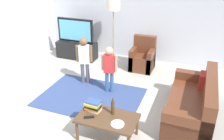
{
  "coord_description": "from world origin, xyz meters",
  "views": [
    {
      "loc": [
        1.66,
        -3.73,
        2.87
      ],
      "look_at": [
        0.0,
        0.6,
        0.65
      ],
      "focal_mm": 39.06,
      "sensor_mm": 36.0,
      "label": 1
    }
  ],
  "objects": [
    {
      "name": "child_near_tv",
      "position": [
        -0.84,
        0.97,
        0.69
      ],
      "size": [
        0.37,
        0.21,
        1.15
      ],
      "color": "#4C4C59",
      "rests_on": "ground"
    },
    {
      "name": "child_center",
      "position": [
        -0.13,
        0.78,
        0.65
      ],
      "size": [
        0.36,
        0.17,
        1.08
      ],
      "color": "#33598C",
      "rests_on": "ground"
    },
    {
      "name": "wall_back",
      "position": [
        0.0,
        3.0,
        1.35
      ],
      "size": [
        6.0,
        0.12,
        2.7
      ],
      "primitive_type": "cube",
      "color": "silver",
      "rests_on": "ground"
    },
    {
      "name": "tv",
      "position": [
        -1.78,
        2.28,
        0.85
      ],
      "size": [
        1.1,
        0.28,
        0.71
      ],
      "color": "black",
      "rests_on": "tv_stand"
    },
    {
      "name": "bottle",
      "position": [
        0.46,
        -0.55,
        0.55
      ],
      "size": [
        0.06,
        0.06,
        0.31
      ],
      "color": "#4C3319",
      "rests_on": "coffee_table"
    },
    {
      "name": "plate",
      "position": [
        0.63,
        -0.79,
        0.43
      ],
      "size": [
        0.22,
        0.22,
        0.02
      ],
      "color": "white",
      "rests_on": "coffee_table"
    },
    {
      "name": "area_rug",
      "position": [
        -0.43,
        0.4,
        0.0
      ],
      "size": [
        2.2,
        1.6,
        0.01
      ],
      "primitive_type": "cube",
      "color": "#33477A",
      "rests_on": "ground"
    },
    {
      "name": "armchair",
      "position": [
        0.26,
        2.26,
        0.3
      ],
      "size": [
        0.6,
        0.6,
        0.9
      ],
      "color": "brown",
      "rests_on": "ground"
    },
    {
      "name": "tv_stand",
      "position": [
        -1.78,
        2.3,
        0.24
      ],
      "size": [
        1.2,
        0.44,
        0.5
      ],
      "color": "black",
      "rests_on": "ground"
    },
    {
      "name": "book_stack",
      "position": [
        0.1,
        -0.57,
        0.51
      ],
      "size": [
        0.28,
        0.22,
        0.18
      ],
      "color": "white",
      "rests_on": "coffee_table"
    },
    {
      "name": "couch",
      "position": [
        1.74,
        0.42,
        0.29
      ],
      "size": [
        0.8,
        1.8,
        0.86
      ],
      "color": "brown",
      "rests_on": "ground"
    },
    {
      "name": "ground",
      "position": [
        0.0,
        0.0,
        0.0
      ],
      "size": [
        7.8,
        7.8,
        0.0
      ],
      "primitive_type": "plane",
      "color": "#B2ADA3"
    },
    {
      "name": "tv_remote",
      "position": [
        0.13,
        -0.79,
        0.43
      ],
      "size": [
        0.17,
        0.12,
        0.02
      ],
      "primitive_type": "cube",
      "rotation": [
        0.0,
        0.0,
        0.49
      ],
      "color": "black",
      "rests_on": "coffee_table"
    },
    {
      "name": "floor_lamp",
      "position": [
        -0.67,
        2.45,
        1.54
      ],
      "size": [
        0.36,
        0.36,
        1.78
      ],
      "color": "#262626",
      "rests_on": "ground"
    },
    {
      "name": "coffee_table",
      "position": [
        0.41,
        -0.67,
        0.37
      ],
      "size": [
        1.0,
        0.6,
        0.42
      ],
      "color": "#513823",
      "rests_on": "ground"
    }
  ]
}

